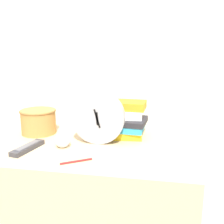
# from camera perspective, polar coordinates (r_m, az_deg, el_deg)

# --- Properties ---
(wall_back) EXTENTS (6.00, 0.04, 2.40)m
(wall_back) POSITION_cam_1_polar(r_m,az_deg,el_deg) (1.56, -4.73, 15.41)
(wall_back) COLOR beige
(wall_back) RESTS_ON ground_plane
(desk) EXTENTS (1.11, 0.66, 0.73)m
(desk) POSITION_cam_1_polar(r_m,az_deg,el_deg) (1.41, -8.50, -20.18)
(desk) COLOR tan
(desk) RESTS_ON ground_plane
(desk_clock) EXTENTS (0.24, 0.05, 0.24)m
(desk_clock) POSITION_cam_1_polar(r_m,az_deg,el_deg) (1.16, -3.03, -1.21)
(desk_clock) COLOR #99999E
(desk_clock) RESTS_ON desk
(book_stack) EXTENTS (0.22, 0.19, 0.17)m
(book_stack) POSITION_cam_1_polar(r_m,az_deg,el_deg) (1.28, 2.64, -1.68)
(book_stack) COLOR yellow
(book_stack) RESTS_ON desk
(basket) EXTENTS (0.18, 0.18, 0.12)m
(basket) POSITION_cam_1_polar(r_m,az_deg,el_deg) (1.37, -15.71, -1.79)
(basket) COLOR #B27A3D
(basket) RESTS_ON desk
(tv_remote) EXTENTS (0.08, 0.18, 0.02)m
(tv_remote) POSITION_cam_1_polar(r_m,az_deg,el_deg) (1.17, -17.87, -7.38)
(tv_remote) COLOR #333338
(tv_remote) RESTS_ON desk
(crumpled_paper_ball) EXTENTS (0.07, 0.07, 0.07)m
(crumpled_paper_ball) POSITION_cam_1_polar(r_m,az_deg,el_deg) (1.15, -10.66, -6.01)
(crumpled_paper_ball) COLOR white
(crumpled_paper_ball) RESTS_ON desk
(pen) EXTENTS (0.11, 0.07, 0.01)m
(pen) POSITION_cam_1_polar(r_m,az_deg,el_deg) (1.01, -7.79, -10.57)
(pen) COLOR #B21E1E
(pen) RESTS_ON desk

